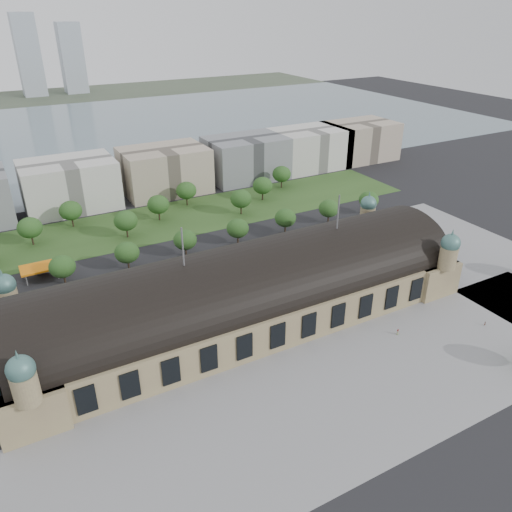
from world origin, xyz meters
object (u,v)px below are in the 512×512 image
traffic_car_5 (261,253)px  parked_car_3 (130,314)px  traffic_car_1 (8,318)px  traffic_car_2 (4,335)px  traffic_car_6 (348,237)px  parked_car_2 (50,331)px  bus_east (255,262)px  traffic_car_3 (161,274)px  parked_car_5 (155,300)px  parked_car_0 (5,348)px  pedestrian_0 (398,332)px  bus_west (205,280)px  petrol_station (43,267)px  parked_car_6 (151,303)px  parked_car_1 (57,333)px  traffic_car_4 (254,264)px  bus_mid (203,276)px  pedestrian_1 (485,324)px  parked_car_4 (103,318)px

traffic_car_5 → parked_car_3: bearing=106.1°
traffic_car_1 → traffic_car_2: size_ratio=1.00×
traffic_car_6 → parked_car_2: 127.99m
parked_car_2 → bus_east: bus_east is taller
traffic_car_3 → parked_car_5: size_ratio=0.85×
traffic_car_6 → bus_east: bus_east is taller
traffic_car_6 → parked_car_3: size_ratio=1.21×
parked_car_0 → pedestrian_0: 120.82m
parked_car_0 → bus_west: bearing=74.5°
petrol_station → parked_car_5: petrol_station is taller
traffic_car_3 → parked_car_3: size_ratio=1.24×
traffic_car_1 → traffic_car_6: bearing=-94.4°
parked_car_6 → bus_west: bus_west is taller
parked_car_6 → traffic_car_1: bearing=-128.9°
parked_car_1 → traffic_car_4: bearing=68.8°
parked_car_2 → bus_mid: bus_mid is taller
traffic_car_2 → parked_car_1: (14.72, -7.32, 0.04)m
traffic_car_3 → pedestrian_0: (52.69, -72.61, 0.25)m
traffic_car_3 → bus_mid: (12.46, -11.30, 1.04)m
parked_car_0 → bus_mid: bearing=76.9°
bus_east → pedestrian_0: 64.65m
traffic_car_1 → bus_west: size_ratio=0.41×
parked_car_1 → pedestrian_1: size_ratio=3.23×
traffic_car_3 → traffic_car_4: size_ratio=1.29×
pedestrian_0 → bus_east: bearing=87.3°
bus_mid → pedestrian_1: (68.51, -71.25, -0.98)m
parked_car_2 → pedestrian_0: pedestrian_0 is taller
traffic_car_5 → traffic_car_2: bearing=95.6°
parked_car_6 → pedestrian_1: size_ratio=3.02×
parked_car_5 → bus_east: size_ratio=0.54×
traffic_car_3 → traffic_car_4: bearing=-100.2°
bus_mid → bus_east: size_ratio=1.16×
petrol_station → pedestrian_1: 160.10m
traffic_car_3 → parked_car_1: (-41.46, -21.23, -0.02)m
traffic_car_3 → parked_car_2: (-43.44, -19.15, 0.09)m
petrol_station → bus_east: (75.07, -33.28, -1.43)m
traffic_car_4 → bus_east: size_ratio=0.36×
pedestrian_1 → parked_car_2: bearing=100.1°
pedestrian_0 → traffic_car_6: bearing=46.4°
parked_car_3 → parked_car_4: size_ratio=1.00×
parked_car_3 → bus_east: (53.97, 11.00, 0.83)m
parked_car_1 → bus_mid: 54.84m
parked_car_1 → parked_car_6: 31.63m
parked_car_1 → bus_mid: bus_mid is taller
traffic_car_2 → pedestrian_1: bearing=62.3°
traffic_car_5 → parked_car_4: (-69.14, -16.68, -0.05)m
petrol_station → traffic_car_2: (-16.83, -36.97, -2.29)m
petrol_station → parked_car_2: bearing=-95.5°
bus_west → pedestrian_0: (40.48, -58.27, -0.66)m
traffic_car_5 → bus_mid: size_ratio=0.34×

